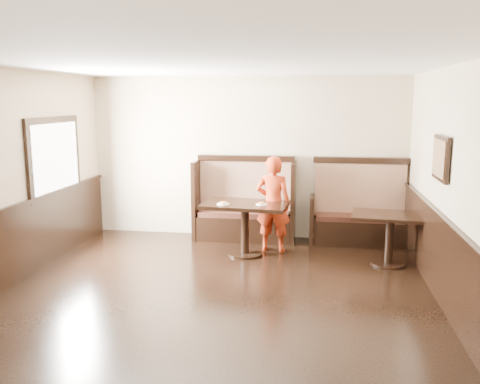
% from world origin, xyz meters
% --- Properties ---
extents(ground, '(7.00, 7.00, 0.00)m').
position_xyz_m(ground, '(0.00, 0.00, 0.00)').
color(ground, black).
rests_on(ground, ground).
extents(room_shell, '(7.00, 7.00, 7.00)m').
position_xyz_m(room_shell, '(-0.30, 0.28, 0.67)').
color(room_shell, '#C4B08E').
rests_on(room_shell, ground).
extents(booth_main, '(1.75, 0.72, 1.45)m').
position_xyz_m(booth_main, '(0.00, 3.30, 0.53)').
color(booth_main, black).
rests_on(booth_main, ground).
extents(booth_neighbor, '(1.65, 0.72, 1.45)m').
position_xyz_m(booth_neighbor, '(1.95, 3.29, 0.48)').
color(booth_neighbor, black).
rests_on(booth_neighbor, ground).
extents(table_main, '(1.36, 0.91, 0.83)m').
position_xyz_m(table_main, '(0.14, 2.37, 0.63)').
color(table_main, black).
rests_on(table_main, ground).
extents(table_neighbor, '(1.16, 0.83, 0.76)m').
position_xyz_m(table_neighbor, '(2.30, 2.20, 0.57)').
color(table_neighbor, black).
rests_on(table_neighbor, ground).
extents(child, '(0.60, 0.43, 1.54)m').
position_xyz_m(child, '(0.55, 2.64, 0.77)').
color(child, '#AA2D12').
rests_on(child, ground).
extents(pizza_plate_left, '(0.19, 0.19, 0.04)m').
position_xyz_m(pizza_plate_left, '(-0.18, 2.22, 0.84)').
color(pizza_plate_left, white).
rests_on(pizza_plate_left, table_main).
extents(pizza_plate_right, '(0.18, 0.18, 0.03)m').
position_xyz_m(pizza_plate_right, '(0.40, 2.28, 0.84)').
color(pizza_plate_right, white).
rests_on(pizza_plate_right, table_main).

